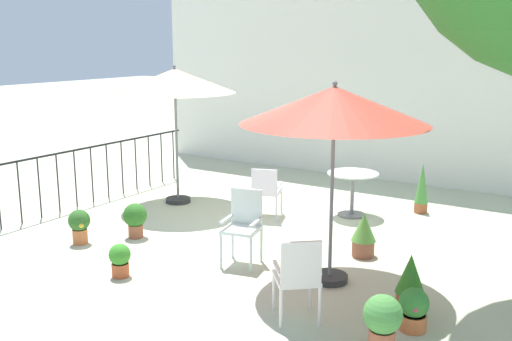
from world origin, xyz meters
name	(u,v)px	position (x,y,z in m)	size (l,w,h in m)	color
ground_plane	(243,233)	(0.00, 0.00, 0.00)	(60.00, 60.00, 0.00)	beige
villa_facade	(366,45)	(0.00, 4.59, 2.74)	(10.05, 0.30, 5.49)	white
terrace_railing	(91,165)	(-3.23, 0.00, 0.68)	(0.03, 4.83, 1.01)	black
patio_umbrella_0	(334,107)	(1.89, -0.97, 2.10)	(2.17, 2.17, 2.39)	#2D2D2D
patio_umbrella_1	(175,82)	(-1.94, 0.81, 2.14)	(2.11, 2.11, 2.43)	#2D2D2D
cafe_table_0	(353,186)	(1.02, 1.71, 0.51)	(0.84, 0.84, 0.73)	white
patio_chair_0	(298,274)	(2.06, -2.10, 0.51)	(0.62, 0.63, 0.91)	white
patio_chair_1	(244,222)	(0.68, -1.02, 0.56)	(0.52, 0.51, 0.97)	silver
patio_chair_2	(266,189)	(-0.11, 0.83, 0.48)	(0.57, 0.60, 0.84)	silver
potted_plant_0	(422,188)	(1.93, 2.49, 0.42)	(0.22, 0.22, 0.84)	#AE5B34
potted_plant_1	(410,282)	(2.94, -1.23, 0.33)	(0.31, 0.31, 0.63)	brown
potted_plant_2	(383,320)	(3.01, -2.23, 0.32)	(0.37, 0.37, 0.57)	#A6583C
potted_plant_3	(79,224)	(-1.69, -1.65, 0.29)	(0.31, 0.31, 0.50)	#CE6D3C
potted_plant_4	(135,218)	(-1.22, -1.03, 0.30)	(0.35, 0.35, 0.51)	#9D5539
potted_plant_5	(364,234)	(1.90, 0.04, 0.31)	(0.33, 0.33, 0.59)	brown
potted_plant_6	(414,309)	(3.12, -1.64, 0.23)	(0.30, 0.30, 0.44)	#CE6A39
potted_plant_7	(120,259)	(-0.34, -2.21, 0.23)	(0.27, 0.27, 0.42)	#C05730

